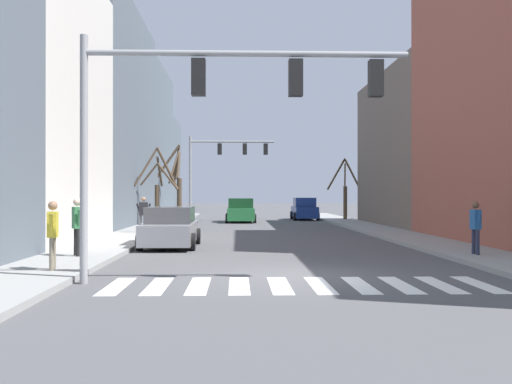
{
  "coord_description": "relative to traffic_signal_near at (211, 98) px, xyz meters",
  "views": [
    {
      "loc": [
        -1.41,
        -14.84,
        2.03
      ],
      "look_at": [
        -0.32,
        18.98,
        2.16
      ],
      "focal_mm": 42.0,
      "sensor_mm": 36.0,
      "label": 1
    }
  ],
  "objects": [
    {
      "name": "pedestrian_on_left_sidewalk",
      "position": [
        -4.29,
        4.72,
        -3.03
      ],
      "size": [
        0.43,
        0.71,
        1.76
      ],
      "rotation": [
        0.0,
        0.0,
        2.05
      ],
      "color": "black",
      "rests_on": "sidewalk_left"
    },
    {
      "name": "street_tree_left_mid",
      "position": [
        -4.15,
        33.49,
        -1.2
      ],
      "size": [
        2.22,
        3.24,
        5.82
      ],
      "color": "#473828",
      "rests_on": "sidewalk_left"
    },
    {
      "name": "sidewalk_left",
      "position": [
        -4.36,
        1.17,
        -4.15
      ],
      "size": [
        2.45,
        90.0,
        0.15
      ],
      "color": "gray",
      "rests_on": "ground_plane"
    },
    {
      "name": "building_row_left",
      "position": [
        -8.59,
        23.81,
        1.86
      ],
      "size": [
        6.0,
        57.59,
        13.54
      ],
      "color": "#515B66",
      "rests_on": "ground_plane"
    },
    {
      "name": "pedestrian_near_right_corner",
      "position": [
        -4.04,
        16.11,
        -3.04
      ],
      "size": [
        0.76,
        0.25,
        1.76
      ],
      "rotation": [
        0.0,
        0.0,
        6.24
      ],
      "color": "#4C4C51",
      "rests_on": "sidewalk_left"
    },
    {
      "name": "traffic_signal_near",
      "position": [
        0.0,
        0.0,
        0.0
      ],
      "size": [
        7.51,
        0.28,
        5.65
      ],
      "color": "gray",
      "rests_on": "ground_plane"
    },
    {
      "name": "street_tree_right_near",
      "position": [
        8.76,
        31.36,
        -1.96
      ],
      "size": [
        2.42,
        2.0,
        4.64
      ],
      "color": "brown",
      "rests_on": "sidewalk_right"
    },
    {
      "name": "street_tree_right_far",
      "position": [
        -4.24,
        23.24,
        -1.76
      ],
      "size": [
        2.7,
        2.16,
        4.79
      ],
      "color": "#473828",
      "rests_on": "sidewalk_left"
    },
    {
      "name": "crosswalk_stripes",
      "position": [
        1.99,
        -0.39,
        -4.22
      ],
      "size": [
        8.55,
        2.6,
        0.01
      ],
      "color": "white",
      "rests_on": "ground_plane"
    },
    {
      "name": "building_row_right",
      "position": [
        12.57,
        12.44,
        1.34
      ],
      "size": [
        6.0,
        35.34,
        12.96
      ],
      "color": "#BCB299",
      "rests_on": "ground_plane"
    },
    {
      "name": "ground_plane",
      "position": [
        1.99,
        1.17,
        -4.23
      ],
      "size": [
        240.0,
        240.0,
        0.0
      ],
      "primitive_type": "plane",
      "color": "#4C4C4F"
    },
    {
      "name": "traffic_signal_far",
      "position": [
        -0.58,
        31.02,
        0.48
      ],
      "size": [
        6.35,
        0.28,
        6.36
      ],
      "color": "gray",
      "rests_on": "ground_plane"
    },
    {
      "name": "car_parked_left_mid",
      "position": [
        0.87,
        29.96,
        -3.42
      ],
      "size": [
        2.17,
        4.87,
        1.74
      ],
      "rotation": [
        0.0,
        0.0,
        -1.57
      ],
      "color": "#236B38",
      "rests_on": "ground_plane"
    },
    {
      "name": "car_driving_away_lane",
      "position": [
        5.99,
        33.92,
        -3.41
      ],
      "size": [
        2.01,
        4.48,
        1.76
      ],
      "rotation": [
        0.0,
        0.0,
        1.57
      ],
      "color": "navy",
      "rests_on": "ground_plane"
    },
    {
      "name": "pedestrian_on_right_sidewalk",
      "position": [
        8.05,
        4.79,
        -3.1
      ],
      "size": [
        0.24,
        0.71,
        1.66
      ],
      "rotation": [
        0.0,
        0.0,
        4.77
      ],
      "color": "#282D47",
      "rests_on": "sidewalk_right"
    },
    {
      "name": "pedestrian_waiting_at_curb",
      "position": [
        -3.99,
        1.34,
        -3.06
      ],
      "size": [
        0.28,
        0.74,
        1.71
      ],
      "rotation": [
        0.0,
        0.0,
        1.71
      ],
      "color": "#7A705B",
      "rests_on": "sidewalk_left"
    },
    {
      "name": "car_parked_right_near",
      "position": [
        -1.96,
        9.36,
        -3.5
      ],
      "size": [
        2.1,
        4.71,
        1.55
      ],
      "rotation": [
        0.0,
        0.0,
        1.57
      ],
      "color": "gray",
      "rests_on": "ground_plane"
    }
  ]
}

